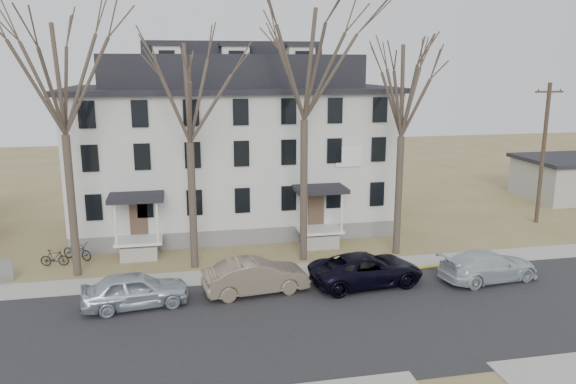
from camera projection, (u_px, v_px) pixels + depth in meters
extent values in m
plane|color=olive|center=(335.00, 345.00, 21.82)|extent=(120.00, 120.00, 0.00)
cube|color=#27272A|center=(322.00, 322.00, 23.74)|extent=(120.00, 10.00, 0.04)
cube|color=#A09F97|center=(292.00, 272.00, 29.47)|extent=(120.00, 2.00, 0.08)
cube|color=gold|center=(389.00, 271.00, 29.58)|extent=(14.00, 0.25, 0.06)
cube|color=slate|center=(234.00, 216.00, 38.53)|extent=(20.00, 10.00, 1.00)
cube|color=silver|center=(233.00, 151.00, 37.53)|extent=(20.00, 10.00, 8.00)
cube|color=black|center=(231.00, 89.00, 36.62)|extent=(20.80, 10.80, 0.30)
cube|color=black|center=(231.00, 71.00, 36.37)|extent=(16.00, 7.00, 2.00)
cube|color=black|center=(230.00, 49.00, 36.05)|extent=(11.00, 4.50, 0.80)
cube|color=white|center=(139.00, 240.00, 31.56)|extent=(2.60, 2.00, 0.16)
cube|color=white|center=(319.00, 229.00, 33.59)|extent=(2.60, 2.00, 0.16)
cube|color=white|center=(349.00, 157.00, 33.89)|extent=(1.60, 0.08, 1.20)
cube|color=#A09F97|center=(574.00, 180.00, 45.63)|extent=(8.00, 6.00, 3.00)
cylinder|color=#473B31|center=(72.00, 207.00, 28.26)|extent=(0.40, 0.40, 7.28)
cylinder|color=#473B31|center=(193.00, 206.00, 29.47)|extent=(0.40, 0.40, 6.76)
cylinder|color=#473B31|center=(304.00, 192.00, 30.52)|extent=(0.40, 0.40, 7.80)
cylinder|color=#473B31|center=(398.00, 196.00, 31.70)|extent=(0.40, 0.40, 6.76)
cylinder|color=#3D3023|center=(543.00, 154.00, 37.73)|extent=(0.28, 0.28, 9.50)
cube|color=#3D3023|center=(549.00, 92.00, 36.81)|extent=(2.00, 0.12, 0.12)
imported|color=silver|center=(135.00, 291.00, 25.03)|extent=(4.88, 2.47, 1.59)
imported|color=#746755|center=(256.00, 277.00, 26.57)|extent=(5.13, 2.33, 1.63)
imported|color=black|center=(367.00, 270.00, 27.57)|extent=(5.84, 3.17, 1.56)
imported|color=silver|center=(488.00, 266.00, 28.16)|extent=(5.37, 2.75, 1.49)
imported|color=black|center=(77.00, 252.00, 31.15)|extent=(1.95, 1.58, 0.99)
imported|color=black|center=(55.00, 259.00, 30.17)|extent=(1.56, 0.63, 0.91)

